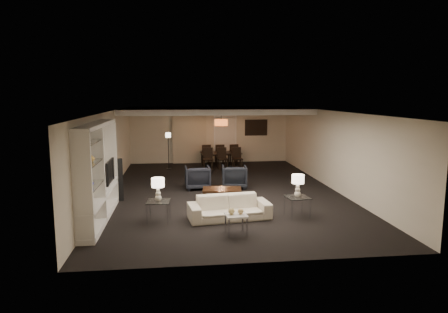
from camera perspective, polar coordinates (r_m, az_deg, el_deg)
floor at (r=12.64m, az=0.00°, el=-4.94°), size 11.00×11.00×0.00m
ceiling at (r=12.29m, az=0.00°, el=6.47°), size 7.00×11.00×0.02m
wall_back at (r=17.84m, az=-2.08°, el=3.14°), size 7.00×0.02×2.50m
wall_front at (r=7.06m, az=5.27°, el=-5.52°), size 7.00×0.02×2.50m
wall_left at (r=12.49m, az=-16.16°, el=0.39°), size 0.02×11.00×2.50m
wall_right at (r=13.27m, az=15.19°, el=0.91°), size 0.02×11.00×2.50m
ceiling_soffit at (r=15.77m, az=-1.50°, el=6.60°), size 7.00×4.00×0.20m
curtains at (r=17.71m, az=-4.96°, el=2.91°), size 1.50×0.12×2.40m
door at (r=17.90m, az=0.17°, el=2.52°), size 0.90×0.05×2.10m
painting at (r=18.06m, az=4.60°, el=4.14°), size 0.95×0.04×0.65m
media_unit at (r=9.94m, az=-17.47°, el=-2.17°), size 0.38×3.40×2.35m
pendant_light at (r=15.83m, az=-0.41°, el=4.87°), size 0.52×0.52×0.24m
sofa at (r=9.77m, az=0.76°, el=-7.30°), size 2.05×1.01×0.57m
coffee_table at (r=11.33m, az=-0.30°, el=-5.54°), size 1.14×0.74×0.39m
armchair_left at (r=12.89m, az=-3.80°, el=-3.01°), size 0.81×0.83×0.73m
armchair_right at (r=13.01m, az=1.49°, el=-2.89°), size 0.85×0.87×0.73m
side_table_left at (r=9.71m, az=-9.32°, el=-7.73°), size 0.59×0.59×0.50m
side_table_right at (r=10.14m, az=10.41°, el=-7.06°), size 0.60×0.60×0.50m
table_lamp_left at (r=9.58m, az=-9.40°, el=-4.68°), size 0.33×0.33×0.56m
table_lamp_right at (r=10.01m, az=10.49°, el=-4.13°), size 0.32×0.32×0.56m
marble_table at (r=8.75m, az=1.72°, el=-9.66°), size 0.48×0.48×0.45m
gold_gourd_a at (r=8.65m, az=1.06°, el=-7.82°), size 0.14×0.14×0.14m
gold_gourd_b at (r=8.68m, az=2.39°, el=-7.83°), size 0.13×0.13×0.13m
television at (r=10.72m, az=-16.51°, el=-2.07°), size 1.02×0.13×0.59m
vase_blue at (r=8.97m, az=-18.65°, el=-3.56°), size 0.17×0.17×0.17m
vase_amber at (r=9.10m, az=-18.52°, el=-0.17°), size 0.17×0.17×0.18m
floor_speaker at (r=11.74m, az=-14.62°, el=-3.24°), size 0.17×0.17×1.22m
dining_table at (r=16.87m, az=-0.43°, el=-0.45°), size 1.73×1.03×0.59m
chair_nl at (r=16.15m, az=-2.30°, el=-0.35°), size 0.43×0.43×0.88m
chair_nm at (r=16.21m, az=-0.18°, el=-0.31°), size 0.46×0.46×0.88m
chair_nr at (r=16.29m, az=1.92°, el=-0.27°), size 0.45×0.45×0.88m
chair_fl at (r=17.43m, az=-2.63°, el=0.32°), size 0.45×0.45×0.88m
chair_fm at (r=17.48m, az=-0.67°, el=0.35°), size 0.43×0.43×0.88m
chair_fr at (r=17.56m, az=1.28°, el=0.39°), size 0.46×0.46×0.88m
floor_lamp at (r=16.43m, az=-7.94°, el=0.81°), size 0.26×0.26×1.49m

